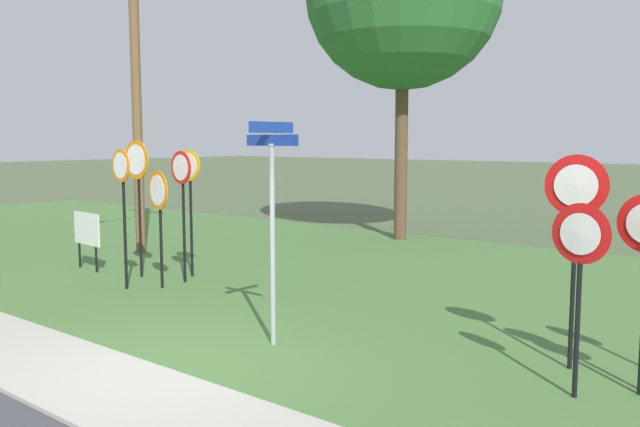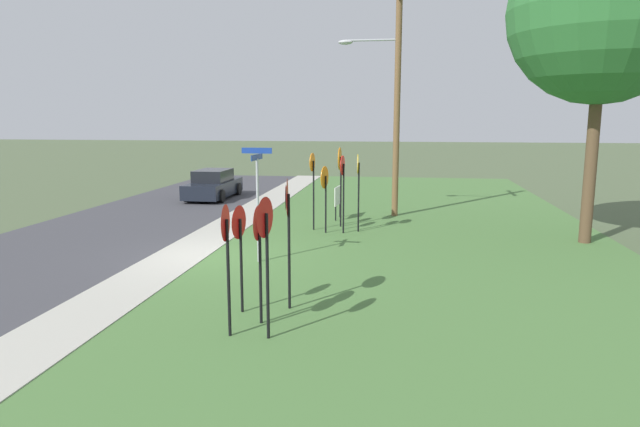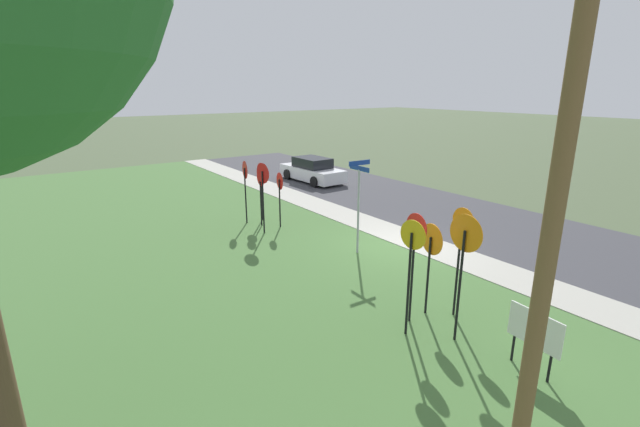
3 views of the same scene
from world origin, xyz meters
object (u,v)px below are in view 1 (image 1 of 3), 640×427
stop_sign_near_left (159,203)px  street_name_post (272,214)px  stop_sign_near_right (137,177)px  utility_pole (130,48)px  yield_sign_near_right (580,256)px  yield_sign_center (575,210)px  stop_sign_far_center (189,186)px  stop_sign_far_right (182,189)px  stop_sign_far_left (122,190)px  notice_board (87,232)px

stop_sign_near_left → street_name_post: 4.23m
stop_sign_near_right → utility_pole: utility_pole is taller
yield_sign_near_right → utility_pole: (-11.61, 2.72, 3.45)m
yield_sign_center → stop_sign_far_center: bearing=165.7°
yield_sign_near_right → yield_sign_center: bearing=119.1°
stop_sign_far_right → yield_sign_center: bearing=3.6°
stop_sign_far_left → stop_sign_far_center: 1.55m
stop_sign_near_left → stop_sign_far_right: (-0.04, 0.60, 0.24)m
stop_sign_far_left → notice_board: stop_sign_far_left is taller
yield_sign_center → stop_sign_far_left: bearing=176.8°
utility_pole → stop_sign_far_left: bearing=-38.6°
stop_sign_far_right → yield_sign_near_right: stop_sign_far_right is taller
yield_sign_near_right → street_name_post: street_name_post is taller
stop_sign_far_right → street_name_post: bearing=-18.3°
stop_sign_far_left → stop_sign_far_right: 1.15m
utility_pole → yield_sign_near_right: bearing=-13.2°
stop_sign_near_right → yield_sign_center: 8.72m
street_name_post → utility_pole: utility_pole is taller
stop_sign_near_right → street_name_post: 5.44m
stop_sign_near_right → stop_sign_far_right: (1.12, 0.22, -0.20)m
yield_sign_near_right → yield_sign_center: 1.03m
stop_sign_far_right → notice_board: (-2.64, -0.46, -1.03)m
stop_sign_near_right → stop_sign_far_center: (0.78, 0.69, -0.19)m
stop_sign_far_right → yield_sign_center: 7.61m
stop_sign_near_left → yield_sign_near_right: stop_sign_near_left is taller
stop_sign_near_right → street_name_post: street_name_post is taller
stop_sign_near_left → stop_sign_near_right: bearing=172.9°
stop_sign_far_right → stop_sign_near_right: bearing=-163.1°
utility_pole → street_name_post: bearing=-23.4°
stop_sign_far_center → yield_sign_near_right: 8.45m
stop_sign_far_left → stop_sign_near_left: bearing=53.2°
stop_sign_near_left → stop_sign_far_center: 1.16m
stop_sign_far_left → utility_pole: 5.23m
stop_sign_near_left → notice_board: 2.79m
stop_sign_far_left → yield_sign_near_right: stop_sign_far_left is taller
stop_sign_near_right → yield_sign_center: (8.72, -0.08, -0.09)m
stop_sign_far_center → street_name_post: street_name_post is taller
street_name_post → stop_sign_near_right: bearing=165.2°
stop_sign_near_right → notice_board: 1.97m
stop_sign_far_center → yield_sign_near_right: (8.28, -1.67, -0.29)m
stop_sign_near_left → notice_board: (-2.68, 0.14, -0.79)m
street_name_post → notice_board: bearing=170.9°
stop_sign_far_center → stop_sign_far_right: size_ratio=1.01×
stop_sign_near_left → stop_sign_far_left: bearing=-122.4°
stop_sign_far_right → notice_board: bearing=-164.3°
stop_sign_far_left → street_name_post: size_ratio=0.87×
stop_sign_far_left → stop_sign_far_right: size_ratio=1.02×
yield_sign_near_right → street_name_post: 3.92m
stop_sign_far_center → stop_sign_far_right: (0.34, -0.48, -0.01)m
stop_sign_far_center → street_name_post: bearing=-32.6°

